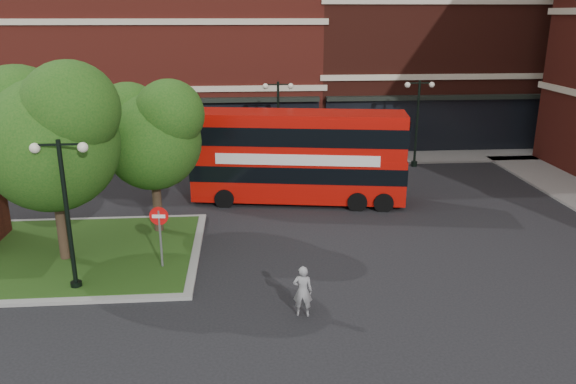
{
  "coord_description": "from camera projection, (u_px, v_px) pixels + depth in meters",
  "views": [
    {
      "loc": [
        0.05,
        -16.73,
        8.61
      ],
      "look_at": [
        1.7,
        3.87,
        2.0
      ],
      "focal_mm": 35.0,
      "sensor_mm": 36.0,
      "label": 1
    }
  ],
  "objects": [
    {
      "name": "terrace_far_right",
      "position": [
        437.0,
        22.0,
        39.91
      ],
      "size": [
        18.0,
        12.0,
        16.0
      ],
      "primitive_type": "cube",
      "color": "#471911",
      "rests_on": "ground"
    },
    {
      "name": "bus",
      "position": [
        299.0,
        151.0,
        26.13
      ],
      "size": [
        10.1,
        3.78,
        3.77
      ],
      "rotation": [
        0.0,
        0.0,
        -0.16
      ],
      "color": "#B40D07",
      "rests_on": "ground"
    },
    {
      "name": "lamp_island",
      "position": [
        67.0,
        208.0,
        17.41
      ],
      "size": [
        1.72,
        0.36,
        5.0
      ],
      "color": "black",
      "rests_on": "ground"
    },
    {
      "name": "no_entry_sign",
      "position": [
        160.0,
        226.0,
        19.19
      ],
      "size": [
        0.65,
        0.11,
        2.34
      ],
      "rotation": [
        0.0,
        0.0,
        -0.1
      ],
      "color": "slate",
      "rests_on": "ground"
    },
    {
      "name": "ground",
      "position": [
        246.0,
        287.0,
        18.5
      ],
      "size": [
        120.0,
        120.0,
        0.0
      ],
      "primitive_type": "plane",
      "color": "black",
      "rests_on": "ground"
    },
    {
      "name": "woman",
      "position": [
        303.0,
        291.0,
        16.52
      ],
      "size": [
        0.63,
        0.47,
        1.59
      ],
      "primitive_type": "imported",
      "rotation": [
        0.0,
        0.0,
        2.98
      ],
      "color": "gray",
      "rests_on": "ground"
    },
    {
      "name": "terrace_far_left",
      "position": [
        124.0,
        37.0,
        38.54
      ],
      "size": [
        26.0,
        12.0,
        14.0
      ],
      "primitive_type": "cube",
      "color": "maroon",
      "rests_on": "ground"
    },
    {
      "name": "tree_island_east",
      "position": [
        150.0,
        131.0,
        21.74
      ],
      "size": [
        4.46,
        3.9,
        6.29
      ],
      "color": "#2D2116",
      "rests_on": "ground"
    },
    {
      "name": "traffic_island",
      "position": [
        29.0,
        255.0,
        20.72
      ],
      "size": [
        12.6,
        7.6,
        0.15
      ],
      "color": "gray",
      "rests_on": "ground"
    },
    {
      "name": "pavement_far",
      "position": [
        244.0,
        160.0,
        34.14
      ],
      "size": [
        44.0,
        3.0,
        0.12
      ],
      "primitive_type": "cube",
      "color": "slate",
      "rests_on": "ground"
    },
    {
      "name": "car_silver",
      "position": [
        175.0,
        160.0,
        31.77
      ],
      "size": [
        4.0,
        1.71,
        1.35
      ],
      "primitive_type": "imported",
      "rotation": [
        0.0,
        0.0,
        1.54
      ],
      "color": "#B2B4BA",
      "rests_on": "ground"
    },
    {
      "name": "lamp_far_right",
      "position": [
        417.0,
        119.0,
        32.16
      ],
      "size": [
        1.72,
        0.36,
        5.0
      ],
      "color": "black",
      "rests_on": "ground"
    },
    {
      "name": "lamp_far_left",
      "position": [
        278.0,
        121.0,
        31.56
      ],
      "size": [
        1.72,
        0.36,
        5.0
      ],
      "color": "black",
      "rests_on": "ground"
    },
    {
      "name": "tree_island_west",
      "position": [
        47.0,
        131.0,
        18.98
      ],
      "size": [
        5.4,
        4.71,
        7.21
      ],
      "color": "#2D2116",
      "rests_on": "ground"
    },
    {
      "name": "car_white",
      "position": [
        374.0,
        151.0,
        34.11
      ],
      "size": [
        3.78,
        1.57,
        1.22
      ],
      "primitive_type": "imported",
      "rotation": [
        0.0,
        0.0,
        1.49
      ],
      "color": "white",
      "rests_on": "ground"
    }
  ]
}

